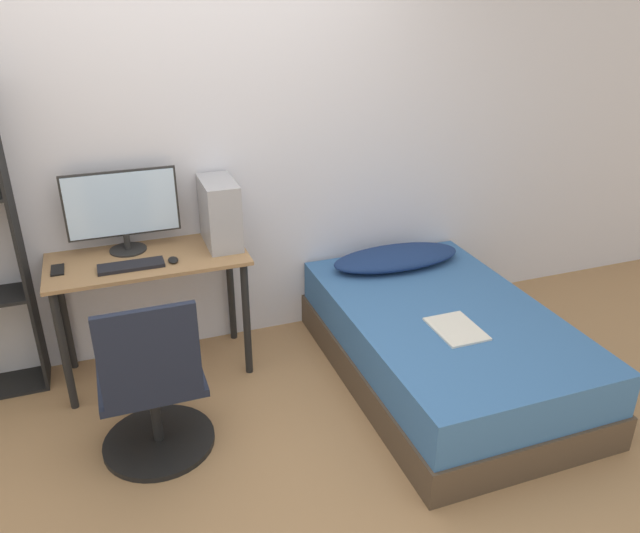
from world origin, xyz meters
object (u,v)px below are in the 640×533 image
Objects in this scene: monitor at (122,208)px; pc_tower at (220,213)px; office_chair at (154,396)px; bed at (443,344)px; keyboard at (131,266)px.

monitor reaches higher than pc_tower.
pc_tower is at bearing 56.27° from office_chair.
monitor reaches higher than bed.
monitor reaches higher than office_chair.
monitor is 0.54m from pc_tower.
pc_tower is at bearing 16.77° from keyboard.
monitor is at bearing 170.90° from pc_tower.
pc_tower is (0.53, 0.16, 0.18)m from keyboard.
bed is 1.52m from pc_tower.
bed is at bearing -18.05° from keyboard.
pc_tower is (0.53, 0.80, 0.61)m from office_chair.
keyboard is at bearing 161.95° from bed.
bed is at bearing 3.17° from office_chair.
monitor is (-1.67, 0.79, 0.79)m from bed.
keyboard is (-0.00, -0.25, -0.25)m from monitor.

